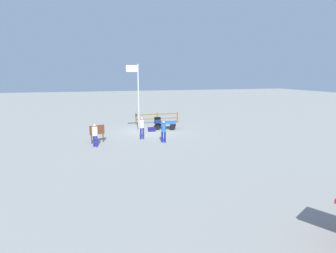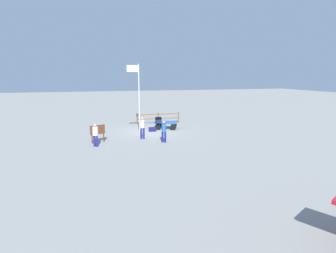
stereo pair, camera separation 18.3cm
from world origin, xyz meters
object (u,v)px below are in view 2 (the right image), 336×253
worker_trailing (142,127)px  worker_lead (164,130)px  suitcase_navy (158,122)px  worker_supervisor (95,133)px  signboard (98,131)px  suitcase_dark (152,129)px  luggage_cart (166,124)px  flagpole (138,95)px  suitcase_grey (158,119)px

worker_trailing → worker_lead: bearing=131.1°
suitcase_navy → worker_supervisor: size_ratio=0.31×
suitcase_navy → signboard: size_ratio=0.39×
suitcase_navy → suitcase_dark: bearing=29.6°
worker_lead → worker_trailing: (1.26, -1.45, 0.06)m
luggage_cart → worker_trailing: worker_trailing is taller
worker_lead → flagpole: (1.34, -2.77, 2.34)m
worker_supervisor → worker_lead: bearing=178.7°
flagpole → worker_trailing: bearing=93.3°
suitcase_dark → flagpole: (1.38, 1.23, 3.05)m
worker_lead → flagpole: flagpole is taller
suitcase_navy → worker_trailing: bearing=56.5°
suitcase_dark → worker_supervisor: (4.72, 3.90, 0.74)m
suitcase_navy → signboard: 6.07m
suitcase_dark → worker_trailing: size_ratio=0.37×
signboard → suitcase_grey: bearing=-142.6°
worker_lead → worker_supervisor: 4.68m
suitcase_dark → worker_lead: bearing=89.4°
suitcase_dark → suitcase_grey: bearing=-123.3°
worker_lead → worker_supervisor: (4.68, -0.10, 0.03)m
suitcase_navy → suitcase_grey: size_ratio=0.94×
luggage_cart → worker_lead: bearing=73.3°
suitcase_navy → suitcase_dark: (0.62, 0.35, -0.58)m
luggage_cart → worker_lead: worker_lead is taller
suitcase_grey → flagpole: size_ratio=0.09×
worker_lead → worker_trailing: 1.93m
worker_supervisor → flagpole: bearing=-141.3°
worker_supervisor → flagpole: size_ratio=0.28×
luggage_cart → flagpole: flagpole is taller
luggage_cart → worker_trailing: 4.34m
luggage_cart → worker_trailing: size_ratio=1.34×
suitcase_dark → worker_supervisor: 6.16m
worker_trailing → signboard: worker_trailing is taller
suitcase_grey → suitcase_dark: suitcase_grey is taller
luggage_cart → signboard: 6.98m
suitcase_navy → suitcase_grey: suitcase_grey is taller
worker_lead → worker_trailing: worker_trailing is taller
flagpole → signboard: (3.16, 1.61, -2.39)m
suitcase_dark → worker_lead: (0.04, 4.00, 0.71)m
luggage_cart → worker_trailing: bearing=51.2°
suitcase_dark → luggage_cart: bearing=-150.0°
luggage_cart → suitcase_dark: size_ratio=3.62×
worker_trailing → suitcase_navy: bearing=-123.5°
suitcase_dark → worker_lead: 4.06m
luggage_cart → signboard: signboard is taller
worker_supervisor → signboard: size_ratio=1.24×
flagpole → signboard: size_ratio=4.40×
suitcase_grey → suitcase_dark: size_ratio=0.85×
worker_trailing → flagpole: size_ratio=0.30×
suitcase_dark → signboard: 5.40m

